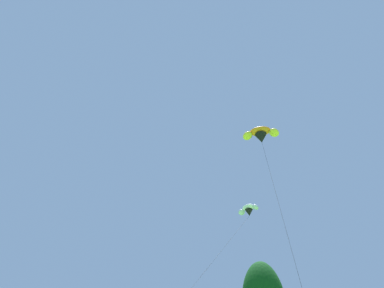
# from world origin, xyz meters

# --- Properties ---
(parafoil_kite_high_white) EXTENTS (4.00, 21.08, 16.06)m
(parafoil_kite_high_white) POSITION_xyz_m (-0.28, 40.57, 16.96)
(parafoil_kite_high_white) COLOR white
(parafoil_kite_mid_orange) EXTENTS (3.51, 9.88, 17.90)m
(parafoil_kite_mid_orange) POSITION_xyz_m (3.35, 29.45, 18.80)
(parafoil_kite_mid_orange) COLOR orange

